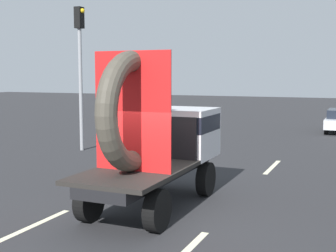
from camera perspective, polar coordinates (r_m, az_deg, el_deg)
ground_plane at (r=10.77m, az=-2.75°, el=-11.44°), size 120.00×120.00×0.00m
flatbed_truck at (r=11.54m, az=-1.08°, el=-1.37°), size 2.02×5.02×3.85m
traffic_light at (r=20.13m, az=-11.02°, el=8.34°), size 0.42×0.36×6.20m
lane_dash_left_near at (r=10.60m, az=-16.73°, el=-11.99°), size 0.16×2.51×0.01m
lane_dash_left_far at (r=17.42m, az=0.93°, el=-4.49°), size 0.16×2.35×0.01m
lane_dash_right_near at (r=8.90m, az=2.46°, el=-15.36°), size 0.16×2.10×0.01m
lane_dash_right_far at (r=16.81m, az=13.02°, el=-5.05°), size 0.16×2.62×0.01m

